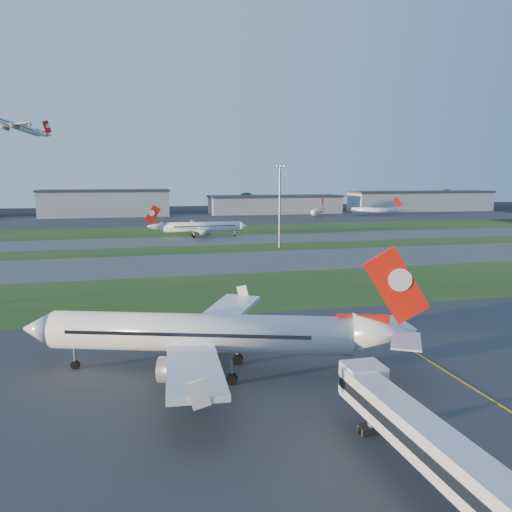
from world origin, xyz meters
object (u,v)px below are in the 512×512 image
object	(u,v)px
airliner_taxiing	(201,227)
mini_jet_near	(318,211)
jet_bridge	(446,458)
airliner_parked	(203,334)
light_mast_centre	(280,200)
mini_jet_far	(375,210)

from	to	relation	value
airliner_taxiing	mini_jet_near	distance (m)	113.88
airliner_taxiing	mini_jet_near	bearing A→B (deg)	-131.35
jet_bridge	airliner_parked	world-z (taller)	airliner_parked
airliner_taxiing	light_mast_centre	xyz separation A→B (m)	(20.26, -33.90, 11.00)
airliner_parked	mini_jet_near	size ratio (longest dim) A/B	1.60
jet_bridge	airliner_parked	bearing A→B (deg)	113.48
airliner_parked	airliner_taxiing	size ratio (longest dim) A/B	1.16
airliner_parked	light_mast_centre	xyz separation A→B (m)	(36.75, 95.73, 10.23)
airliner_parked	light_mast_centre	bearing A→B (deg)	86.94
jet_bridge	mini_jet_near	world-z (taller)	mini_jet_near
airliner_parked	mini_jet_near	distance (m)	232.97
mini_jet_far	light_mast_centre	size ratio (longest dim) A/B	1.05
airliner_parked	mini_jet_far	bearing A→B (deg)	76.77
light_mast_centre	airliner_taxiing	bearing A→B (deg)	120.87
mini_jet_near	jet_bridge	bearing A→B (deg)	-167.05
mini_jet_near	mini_jet_far	distance (m)	33.51
jet_bridge	light_mast_centre	size ratio (longest dim) A/B	1.04
jet_bridge	mini_jet_near	bearing A→B (deg)	71.22
airliner_taxiing	light_mast_centre	world-z (taller)	light_mast_centre
jet_bridge	airliner_taxiing	xyz separation A→B (m)	(4.55, 157.13, -0.20)
jet_bridge	airliner_taxiing	distance (m)	157.20
mini_jet_far	light_mast_centre	xyz separation A→B (m)	(-90.44, -114.51, 11.53)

